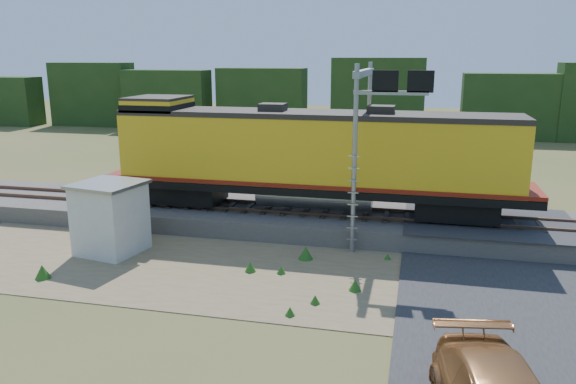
# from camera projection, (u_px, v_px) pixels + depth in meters

# --- Properties ---
(ground) EXTENTS (140.00, 140.00, 0.00)m
(ground) POSITION_uv_depth(u_px,v_px,m) (298.00, 279.00, 19.79)
(ground) COLOR #475123
(ground) RESTS_ON ground
(ballast) EXTENTS (70.00, 5.00, 0.80)m
(ballast) POSITION_uv_depth(u_px,v_px,m) (326.00, 221.00, 25.37)
(ballast) COLOR slate
(ballast) RESTS_ON ground
(rails) EXTENTS (70.00, 1.54, 0.16)m
(rails) POSITION_uv_depth(u_px,v_px,m) (326.00, 211.00, 25.26)
(rails) COLOR brown
(rails) RESTS_ON ballast
(dirt_shoulder) EXTENTS (26.00, 8.00, 0.03)m
(dirt_shoulder) POSITION_uv_depth(u_px,v_px,m) (248.00, 269.00, 20.71)
(dirt_shoulder) COLOR #8C7754
(dirt_shoulder) RESTS_ON ground
(road) EXTENTS (7.00, 66.00, 0.86)m
(road) POSITION_uv_depth(u_px,v_px,m) (505.00, 287.00, 18.92)
(road) COLOR #38383A
(road) RESTS_ON ground
(tree_line_north) EXTENTS (130.00, 3.00, 6.50)m
(tree_line_north) POSITION_uv_depth(u_px,v_px,m) (380.00, 104.00, 55.00)
(tree_line_north) COLOR #1E3B15
(tree_line_north) RESTS_ON ground
(weed_clumps) EXTENTS (15.00, 6.20, 0.56)m
(weed_clumps) POSITION_uv_depth(u_px,v_px,m) (205.00, 270.00, 20.67)
(weed_clumps) COLOR #285F1B
(weed_clumps) RESTS_ON ground
(locomotive) EXTENTS (18.91, 2.88, 4.88)m
(locomotive) POSITION_uv_depth(u_px,v_px,m) (308.00, 155.00, 24.85)
(locomotive) COLOR black
(locomotive) RESTS_ON rails
(shed) EXTENTS (2.80, 2.80, 2.87)m
(shed) POSITION_uv_depth(u_px,v_px,m) (110.00, 218.00, 22.16)
(shed) COLOR silver
(shed) RESTS_ON ground
(signal_gantry) EXTENTS (2.93, 6.20, 7.40)m
(signal_gantry) POSITION_uv_depth(u_px,v_px,m) (371.00, 109.00, 23.09)
(signal_gantry) COLOR gray
(signal_gantry) RESTS_ON ground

